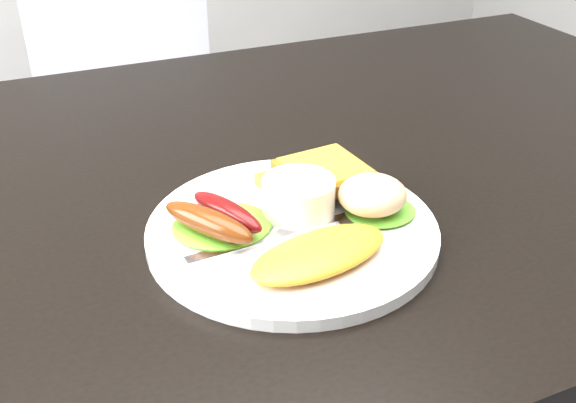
{
  "coord_description": "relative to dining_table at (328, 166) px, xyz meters",
  "views": [
    {
      "loc": [
        -0.33,
        -0.63,
        1.1
      ],
      "look_at": [
        -0.11,
        -0.14,
        0.78
      ],
      "focal_mm": 42.0,
      "sensor_mm": 36.0,
      "label": 1
    }
  ],
  "objects": [
    {
      "name": "dining_table",
      "position": [
        0.0,
        0.0,
        0.0
      ],
      "size": [
        1.2,
        0.8,
        0.04
      ],
      "primitive_type": "cube",
      "color": "black",
      "rests_on": "ground"
    },
    {
      "name": "lettuce_right",
      "position": [
        -0.03,
        -0.16,
        0.04
      ],
      "size": [
        0.07,
        0.06,
        0.01
      ],
      "primitive_type": "ellipsoid",
      "rotation": [
        0.0,
        0.0,
        -0.03
      ],
      "color": "green",
      "rests_on": "plate"
    },
    {
      "name": "lettuce_left",
      "position": [
        -0.17,
        -0.13,
        0.04
      ],
      "size": [
        0.11,
        0.1,
        0.01
      ],
      "primitive_type": "ellipsoid",
      "rotation": [
        0.0,
        0.0,
        -0.25
      ],
      "color": "#3F8F1B",
      "rests_on": "plate"
    },
    {
      "name": "potato_salad",
      "position": [
        -0.04,
        -0.16,
        0.06
      ],
      "size": [
        0.08,
        0.07,
        0.03
      ],
      "primitive_type": "ellipsoid",
      "rotation": [
        0.0,
        0.0,
        -0.19
      ],
      "color": "beige",
      "rests_on": "lettuce_right"
    },
    {
      "name": "sausage_a",
      "position": [
        -0.19,
        -0.14,
        0.05
      ],
      "size": [
        0.07,
        0.1,
        0.02
      ],
      "primitive_type": "ellipsoid",
      "rotation": [
        0.0,
        0.0,
        0.55
      ],
      "color": "#64360D",
      "rests_on": "lettuce_left"
    },
    {
      "name": "plate",
      "position": [
        -0.11,
        -0.15,
        0.03
      ],
      "size": [
        0.27,
        0.27,
        0.01
      ],
      "primitive_type": "cylinder",
      "color": "white",
      "rests_on": "dining_table"
    },
    {
      "name": "toast_a",
      "position": [
        -0.08,
        -0.09,
        0.04
      ],
      "size": [
        0.07,
        0.07,
        0.01
      ],
      "primitive_type": "cube",
      "rotation": [
        0.0,
        0.0,
        0.15
      ],
      "color": "#975C1F",
      "rests_on": "plate"
    },
    {
      "name": "dining_chair",
      "position": [
        -0.05,
        0.86,
        -0.28
      ],
      "size": [
        0.51,
        0.51,
        0.05
      ],
      "primitive_type": "cube",
      "rotation": [
        0.0,
        0.0,
        -0.17
      ],
      "color": "#9E674F",
      "rests_on": "ground"
    },
    {
      "name": "fork",
      "position": [
        -0.15,
        -0.16,
        0.03
      ],
      "size": [
        0.15,
        0.02,
        0.0
      ],
      "primitive_type": "cube",
      "rotation": [
        0.0,
        0.0,
        0.07
      ],
      "color": "#ADAFB7",
      "rests_on": "plate"
    },
    {
      "name": "sausage_b",
      "position": [
        -0.17,
        -0.13,
        0.05
      ],
      "size": [
        0.05,
        0.09,
        0.02
      ],
      "primitive_type": "ellipsoid",
      "rotation": [
        0.0,
        0.0,
        0.39
      ],
      "color": "#5D1414",
      "rests_on": "lettuce_left"
    },
    {
      "name": "ramekin",
      "position": [
        -0.1,
        -0.13,
        0.05
      ],
      "size": [
        0.08,
        0.08,
        0.04
      ],
      "primitive_type": "cylinder",
      "rotation": [
        0.0,
        0.0,
        0.27
      ],
      "color": "white",
      "rests_on": "plate"
    },
    {
      "name": "omelette",
      "position": [
        -0.12,
        -0.21,
        0.04
      ],
      "size": [
        0.14,
        0.08,
        0.02
      ],
      "primitive_type": "ellipsoid",
      "rotation": [
        0.0,
        0.0,
        0.17
      ],
      "color": "#FEAC3A",
      "rests_on": "plate"
    },
    {
      "name": "toast_b",
      "position": [
        -0.06,
        -0.1,
        0.05
      ],
      "size": [
        0.09,
        0.09,
        0.01
      ],
      "primitive_type": "cube",
      "rotation": [
        0.0,
        0.0,
        0.09
      ],
      "color": "#8F571B",
      "rests_on": "toast_a"
    }
  ]
}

